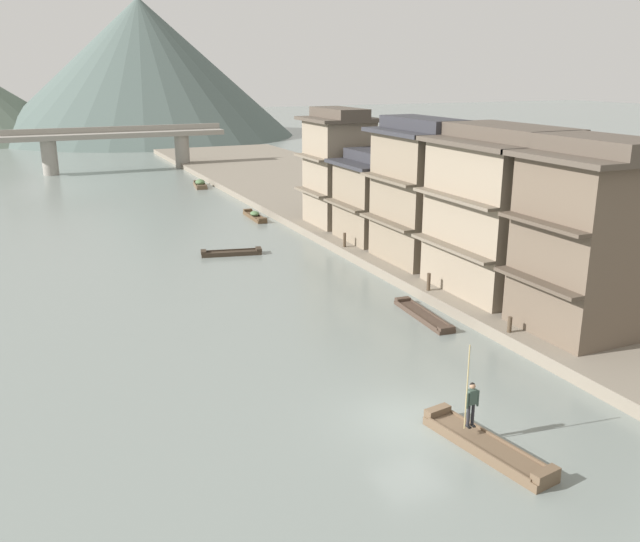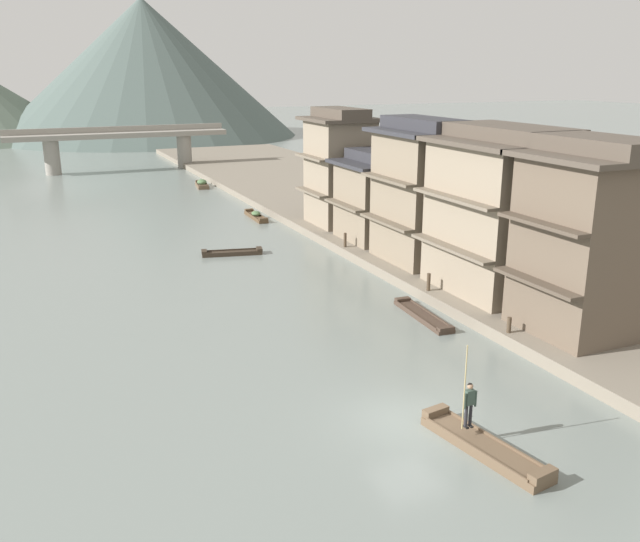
{
  "view_description": "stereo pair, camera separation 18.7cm",
  "coord_description": "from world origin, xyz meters",
  "px_view_note": "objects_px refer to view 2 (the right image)",
  "views": [
    {
      "loc": [
        -11.92,
        -18.51,
        12.08
      ],
      "look_at": [
        3.02,
        14.63,
        1.25
      ],
      "focal_mm": 38.15,
      "sensor_mm": 36.0,
      "label": 1
    },
    {
      "loc": [
        -11.75,
        -18.59,
        12.08
      ],
      "look_at": [
        3.02,
        14.63,
        1.25
      ],
      "focal_mm": 38.15,
      "sensor_mm": 36.0,
      "label": 2
    }
  ],
  "objects_px": {
    "mooring_post_dock_far": "(345,240)",
    "house_waterfront_tall": "(421,192)",
    "boat_foreground_poled": "(484,447)",
    "house_waterfront_far": "(340,168)",
    "boat_moored_far": "(232,253)",
    "stone_bridge": "(120,142)",
    "house_waterfront_second": "(503,211)",
    "boat_moored_second": "(256,216)",
    "mooring_post_dock_mid": "(429,282)",
    "boatman_person": "(469,400)",
    "mooring_post_dock_near": "(509,325)",
    "house_waterfront_narrow": "(382,196)",
    "house_waterfront_nearest": "(591,238)",
    "boat_moored_third": "(202,184)"
  },
  "relations": [
    {
      "from": "boat_moored_far",
      "to": "mooring_post_dock_mid",
      "type": "height_order",
      "value": "mooring_post_dock_mid"
    },
    {
      "from": "house_waterfront_nearest",
      "to": "mooring_post_dock_far",
      "type": "xyz_separation_m",
      "value": [
        -3.38,
        17.92,
        -3.83
      ]
    },
    {
      "from": "house_waterfront_far",
      "to": "house_waterfront_narrow",
      "type": "bearing_deg",
      "value": -83.91
    },
    {
      "from": "mooring_post_dock_near",
      "to": "house_waterfront_far",
      "type": "bearing_deg",
      "value": 83.29
    },
    {
      "from": "house_waterfront_tall",
      "to": "mooring_post_dock_far",
      "type": "height_order",
      "value": "house_waterfront_tall"
    },
    {
      "from": "boat_moored_third",
      "to": "stone_bridge",
      "type": "distance_m",
      "value": 17.32
    },
    {
      "from": "mooring_post_dock_mid",
      "to": "mooring_post_dock_far",
      "type": "bearing_deg",
      "value": 90.0
    },
    {
      "from": "boat_moored_far",
      "to": "stone_bridge",
      "type": "distance_m",
      "value": 44.01
    },
    {
      "from": "boat_moored_second",
      "to": "boat_foreground_poled",
      "type": "bearing_deg",
      "value": -97.45
    },
    {
      "from": "boat_foreground_poled",
      "to": "house_waterfront_second",
      "type": "relative_size",
      "value": 0.59
    },
    {
      "from": "boat_foreground_poled",
      "to": "boatman_person",
      "type": "height_order",
      "value": "boatman_person"
    },
    {
      "from": "boat_moored_third",
      "to": "mooring_post_dock_mid",
      "type": "xyz_separation_m",
      "value": [
        1.79,
        -41.44,
        0.76
      ]
    },
    {
      "from": "mooring_post_dock_near",
      "to": "house_waterfront_narrow",
      "type": "bearing_deg",
      "value": 79.39
    },
    {
      "from": "boat_foreground_poled",
      "to": "house_waterfront_far",
      "type": "height_order",
      "value": "house_waterfront_far"
    },
    {
      "from": "house_waterfront_far",
      "to": "stone_bridge",
      "type": "relative_size",
      "value": 0.33
    },
    {
      "from": "mooring_post_dock_far",
      "to": "house_waterfront_tall",
      "type": "bearing_deg",
      "value": -59.02
    },
    {
      "from": "boat_moored_far",
      "to": "house_waterfront_far",
      "type": "distance_m",
      "value": 11.42
    },
    {
      "from": "boat_moored_second",
      "to": "house_waterfront_narrow",
      "type": "xyz_separation_m",
      "value": [
        5.08,
        -12.49,
        3.38
      ]
    },
    {
      "from": "mooring_post_dock_near",
      "to": "house_waterfront_second",
      "type": "bearing_deg",
      "value": 56.28
    },
    {
      "from": "boat_moored_third",
      "to": "house_waterfront_nearest",
      "type": "xyz_separation_m",
      "value": [
        5.17,
        -49.09,
        4.59
      ]
    },
    {
      "from": "boat_moored_second",
      "to": "boat_moored_third",
      "type": "bearing_deg",
      "value": 90.33
    },
    {
      "from": "mooring_post_dock_near",
      "to": "stone_bridge",
      "type": "bearing_deg",
      "value": 96.94
    },
    {
      "from": "boat_moored_second",
      "to": "mooring_post_dock_near",
      "type": "distance_m",
      "value": 30.67
    },
    {
      "from": "house_waterfront_tall",
      "to": "house_waterfront_far",
      "type": "relative_size",
      "value": 1.0
    },
    {
      "from": "boat_foreground_poled",
      "to": "house_waterfront_far",
      "type": "relative_size",
      "value": 0.59
    },
    {
      "from": "boatman_person",
      "to": "mooring_post_dock_far",
      "type": "height_order",
      "value": "boatman_person"
    },
    {
      "from": "boat_moored_second",
      "to": "mooring_post_dock_far",
      "type": "relative_size",
      "value": 4.62
    },
    {
      "from": "boat_moored_second",
      "to": "mooring_post_dock_far",
      "type": "height_order",
      "value": "mooring_post_dock_far"
    },
    {
      "from": "house_waterfront_second",
      "to": "mooring_post_dock_mid",
      "type": "xyz_separation_m",
      "value": [
        -3.68,
        1.18,
        -3.82
      ]
    },
    {
      "from": "mooring_post_dock_mid",
      "to": "boat_moored_third",
      "type": "bearing_deg",
      "value": 92.47
    },
    {
      "from": "boat_moored_second",
      "to": "house_waterfront_tall",
      "type": "height_order",
      "value": "house_waterfront_tall"
    },
    {
      "from": "house_waterfront_narrow",
      "to": "mooring_post_dock_mid",
      "type": "relative_size",
      "value": 6.67
    },
    {
      "from": "house_waterfront_second",
      "to": "house_waterfront_tall",
      "type": "relative_size",
      "value": 1.0
    },
    {
      "from": "house_waterfront_narrow",
      "to": "boat_foreground_poled",
      "type": "bearing_deg",
      "value": -111.69
    },
    {
      "from": "stone_bridge",
      "to": "mooring_post_dock_near",
      "type": "bearing_deg",
      "value": -83.06
    },
    {
      "from": "boatman_person",
      "to": "house_waterfront_nearest",
      "type": "bearing_deg",
      "value": 27.59
    },
    {
      "from": "house_waterfront_far",
      "to": "boat_moored_second",
      "type": "bearing_deg",
      "value": 123.14
    },
    {
      "from": "house_waterfront_second",
      "to": "mooring_post_dock_far",
      "type": "relative_size",
      "value": 9.09
    },
    {
      "from": "house_waterfront_far",
      "to": "mooring_post_dock_mid",
      "type": "distance_m",
      "value": 17.71
    },
    {
      "from": "house_waterfront_nearest",
      "to": "house_waterfront_tall",
      "type": "xyz_separation_m",
      "value": [
        -0.56,
        13.23,
        -0.0
      ]
    },
    {
      "from": "house_waterfront_nearest",
      "to": "mooring_post_dock_far",
      "type": "relative_size",
      "value": 9.09
    },
    {
      "from": "house_waterfront_nearest",
      "to": "boatman_person",
      "type": "bearing_deg",
      "value": -152.41
    },
    {
      "from": "house_waterfront_nearest",
      "to": "house_waterfront_second",
      "type": "distance_m",
      "value": 6.47
    },
    {
      "from": "boatman_person",
      "to": "house_waterfront_far",
      "type": "height_order",
      "value": "house_waterfront_far"
    },
    {
      "from": "house_waterfront_far",
      "to": "house_waterfront_second",
      "type": "bearing_deg",
      "value": -87.21
    },
    {
      "from": "house_waterfront_nearest",
      "to": "mooring_post_dock_mid",
      "type": "height_order",
      "value": "house_waterfront_nearest"
    },
    {
      "from": "boat_moored_third",
      "to": "boat_moored_far",
      "type": "xyz_separation_m",
      "value": [
        -5.16,
        -27.96,
        -0.17
      ]
    },
    {
      "from": "house_waterfront_far",
      "to": "stone_bridge",
      "type": "height_order",
      "value": "house_waterfront_far"
    },
    {
      "from": "mooring_post_dock_far",
      "to": "boat_moored_second",
      "type": "bearing_deg",
      "value": 97.04
    },
    {
      "from": "house_waterfront_tall",
      "to": "house_waterfront_far",
      "type": "xyz_separation_m",
      "value": [
        -0.02,
        11.48,
        0.01
      ]
    }
  ]
}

